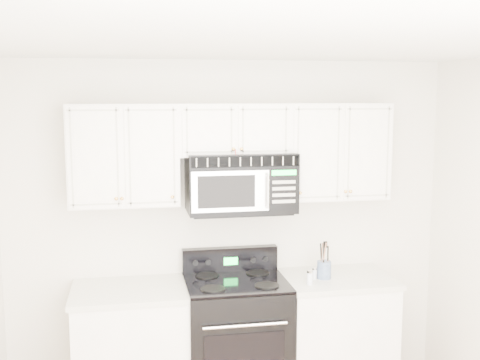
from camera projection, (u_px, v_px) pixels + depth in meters
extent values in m
cube|color=silver|center=(289.00, 40.00, 2.94)|extent=(3.50, 3.50, 0.01)
cube|color=beige|center=(230.00, 225.00, 4.82)|extent=(3.50, 0.01, 2.60)
cube|color=white|center=(132.00, 350.00, 4.49)|extent=(0.82, 0.63, 0.88)
cube|color=silver|center=(130.00, 291.00, 4.43)|extent=(0.86, 0.65, 0.04)
cube|color=white|center=(335.00, 335.00, 4.78)|extent=(0.82, 0.63, 0.88)
cube|color=silver|center=(337.00, 279.00, 4.72)|extent=(0.86, 0.65, 0.04)
cube|color=black|center=(236.00, 340.00, 4.62)|extent=(0.77, 0.66, 0.92)
cube|color=black|center=(245.00, 360.00, 4.30)|extent=(0.59, 0.01, 0.40)
cylinder|color=silver|center=(245.00, 326.00, 4.24)|extent=(0.61, 0.02, 0.02)
cube|color=black|center=(236.00, 282.00, 4.56)|extent=(0.77, 0.66, 0.02)
cube|color=black|center=(230.00, 260.00, 4.82)|extent=(0.77, 0.08, 0.20)
cube|color=#16F044|center=(231.00, 261.00, 4.78)|extent=(0.11, 0.00, 0.06)
cube|color=white|center=(124.00, 155.00, 4.43)|extent=(0.80, 0.33, 0.75)
cube|color=white|center=(336.00, 151.00, 4.73)|extent=(0.80, 0.33, 0.75)
cube|color=white|center=(233.00, 129.00, 4.55)|extent=(0.84, 0.33, 0.39)
sphere|color=#E2A64E|center=(122.00, 199.00, 4.28)|extent=(0.03, 0.03, 0.03)
sphere|color=#E2A64E|center=(172.00, 197.00, 4.35)|extent=(0.03, 0.03, 0.03)
sphere|color=#E2A64E|center=(300.00, 193.00, 4.52)|extent=(0.03, 0.03, 0.03)
sphere|color=#E2A64E|center=(346.00, 192.00, 4.59)|extent=(0.03, 0.03, 0.03)
sphere|color=#E2A64E|center=(234.00, 149.00, 4.38)|extent=(0.03, 0.03, 0.03)
sphere|color=#E2A64E|center=(242.00, 149.00, 4.39)|extent=(0.03, 0.03, 0.03)
cylinder|color=red|center=(236.00, 156.00, 4.39)|extent=(0.00, 0.00, 0.10)
sphere|color=#E2A64E|center=(236.00, 163.00, 4.40)|extent=(0.03, 0.03, 0.03)
cube|color=black|center=(240.00, 182.00, 4.58)|extent=(0.82, 0.41, 0.45)
cube|color=#B1AEA0|center=(245.00, 162.00, 4.36)|extent=(0.80, 0.01, 0.08)
cube|color=silver|center=(231.00, 191.00, 4.36)|extent=(0.57, 0.01, 0.30)
cube|color=black|center=(227.00, 192.00, 4.35)|extent=(0.42, 0.01, 0.24)
cube|color=black|center=(284.00, 190.00, 4.43)|extent=(0.23, 0.01, 0.30)
cube|color=#16F044|center=(284.00, 173.00, 4.41)|extent=(0.19, 0.00, 0.04)
cylinder|color=silver|center=(268.00, 191.00, 4.38)|extent=(0.02, 0.02, 0.26)
cylinder|color=slate|center=(324.00, 270.00, 4.66)|extent=(0.11, 0.11, 0.14)
cylinder|color=brown|center=(328.00, 261.00, 4.66)|extent=(0.01, 0.01, 0.24)
cylinder|color=black|center=(321.00, 259.00, 4.67)|extent=(0.01, 0.01, 0.25)
cylinder|color=brown|center=(323.00, 260.00, 4.62)|extent=(0.01, 0.01, 0.27)
cylinder|color=black|center=(328.00, 261.00, 4.66)|extent=(0.01, 0.01, 0.24)
cylinder|color=brown|center=(321.00, 259.00, 4.67)|extent=(0.01, 0.01, 0.25)
cylinder|color=black|center=(324.00, 260.00, 4.62)|extent=(0.01, 0.01, 0.27)
cylinder|color=silver|center=(310.00, 279.00, 4.51)|extent=(0.04, 0.04, 0.09)
cylinder|color=silver|center=(310.00, 272.00, 4.50)|extent=(0.05, 0.05, 0.02)
cylinder|color=silver|center=(314.00, 274.00, 4.64)|extent=(0.04, 0.04, 0.07)
cylinder|color=silver|center=(314.00, 269.00, 4.64)|extent=(0.04, 0.04, 0.01)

